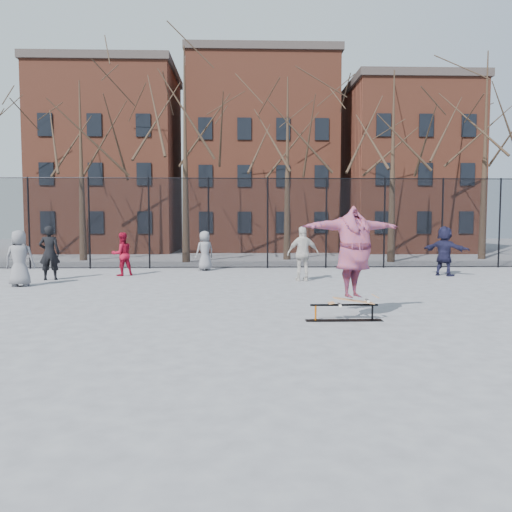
{
  "coord_description": "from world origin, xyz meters",
  "views": [
    {
      "loc": [
        0.02,
        -9.0,
        2.08
      ],
      "look_at": [
        0.34,
        1.5,
        1.35
      ],
      "focal_mm": 35.0,
      "sensor_mm": 36.0,
      "label": 1
    }
  ],
  "objects_px": {
    "skateboard": "(353,301)",
    "bystander_grey": "(20,258)",
    "bystander_white": "(303,254)",
    "bystander_extra": "(205,251)",
    "skate_rail": "(344,314)",
    "bystander_navy": "(445,251)",
    "skater": "(354,253)",
    "bystander_red": "(122,254)",
    "bystander_black": "(49,253)"
  },
  "relations": [
    {
      "from": "skateboard",
      "to": "bystander_grey",
      "type": "xyz_separation_m",
      "value": [
        -9.4,
        5.78,
        0.49
      ]
    },
    {
      "from": "bystander_white",
      "to": "bystander_extra",
      "type": "bearing_deg",
      "value": -52.87
    },
    {
      "from": "skate_rail",
      "to": "bystander_white",
      "type": "height_order",
      "value": "bystander_white"
    },
    {
      "from": "skateboard",
      "to": "bystander_extra",
      "type": "distance_m",
      "value": 11.42
    },
    {
      "from": "skate_rail",
      "to": "bystander_white",
      "type": "relative_size",
      "value": 0.85
    },
    {
      "from": "bystander_grey",
      "to": "bystander_navy",
      "type": "height_order",
      "value": "bystander_navy"
    },
    {
      "from": "skater",
      "to": "skate_rail",
      "type": "bearing_deg",
      "value": 158.38
    },
    {
      "from": "bystander_grey",
      "to": "bystander_red",
      "type": "height_order",
      "value": "bystander_grey"
    },
    {
      "from": "bystander_black",
      "to": "bystander_white",
      "type": "height_order",
      "value": "bystander_black"
    },
    {
      "from": "bystander_black",
      "to": "bystander_navy",
      "type": "relative_size",
      "value": 1.01
    },
    {
      "from": "skateboard",
      "to": "bystander_white",
      "type": "bearing_deg",
      "value": 91.58
    },
    {
      "from": "bystander_white",
      "to": "bystander_navy",
      "type": "xyz_separation_m",
      "value": [
        5.6,
        1.51,
        -0.0
      ]
    },
    {
      "from": "skateboard",
      "to": "bystander_red",
      "type": "bearing_deg",
      "value": 127.89
    },
    {
      "from": "skateboard",
      "to": "bystander_black",
      "type": "height_order",
      "value": "bystander_black"
    },
    {
      "from": "skater",
      "to": "bystander_red",
      "type": "distance_m",
      "value": 11.23
    },
    {
      "from": "skater",
      "to": "bystander_black",
      "type": "height_order",
      "value": "skater"
    },
    {
      "from": "skate_rail",
      "to": "bystander_white",
      "type": "xyz_separation_m",
      "value": [
        -0.0,
        6.95,
        0.81
      ]
    },
    {
      "from": "skate_rail",
      "to": "bystander_navy",
      "type": "bearing_deg",
      "value": 56.48
    },
    {
      "from": "skater",
      "to": "bystander_red",
      "type": "relative_size",
      "value": 1.41
    },
    {
      "from": "bystander_black",
      "to": "bystander_extra",
      "type": "height_order",
      "value": "bystander_black"
    },
    {
      "from": "bystander_black",
      "to": "bystander_extra",
      "type": "relative_size",
      "value": 1.15
    },
    {
      "from": "skateboard",
      "to": "bystander_navy",
      "type": "relative_size",
      "value": 0.48
    },
    {
      "from": "skate_rail",
      "to": "skater",
      "type": "xyz_separation_m",
      "value": [
        0.19,
        0.0,
        1.28
      ]
    },
    {
      "from": "skateboard",
      "to": "bystander_white",
      "type": "height_order",
      "value": "bystander_white"
    },
    {
      "from": "skater",
      "to": "bystander_white",
      "type": "xyz_separation_m",
      "value": [
        -0.19,
        6.95,
        -0.46
      ]
    },
    {
      "from": "bystander_red",
      "to": "bystander_navy",
      "type": "height_order",
      "value": "bystander_navy"
    },
    {
      "from": "bystander_navy",
      "to": "bystander_extra",
      "type": "xyz_separation_m",
      "value": [
        -9.28,
        2.28,
        -0.11
      ]
    },
    {
      "from": "skateboard",
      "to": "skate_rail",
      "type": "bearing_deg",
      "value": 180.0
    },
    {
      "from": "bystander_black",
      "to": "bystander_white",
      "type": "distance_m",
      "value": 8.95
    },
    {
      "from": "skater",
      "to": "bystander_navy",
      "type": "distance_m",
      "value": 10.05
    },
    {
      "from": "bystander_red",
      "to": "bystander_navy",
      "type": "xyz_separation_m",
      "value": [
        12.3,
        -0.39,
        0.12
      ]
    },
    {
      "from": "skate_rail",
      "to": "bystander_navy",
      "type": "distance_m",
      "value": 10.18
    },
    {
      "from": "bystander_grey",
      "to": "skateboard",
      "type": "bearing_deg",
      "value": 141.26
    },
    {
      "from": "skater",
      "to": "bystander_white",
      "type": "height_order",
      "value": "skater"
    },
    {
      "from": "bystander_white",
      "to": "bystander_navy",
      "type": "height_order",
      "value": "bystander_white"
    },
    {
      "from": "skater",
      "to": "bystander_navy",
      "type": "bearing_deg",
      "value": 35.77
    },
    {
      "from": "skateboard",
      "to": "skater",
      "type": "relative_size",
      "value": 0.39
    },
    {
      "from": "bystander_extra",
      "to": "bystander_red",
      "type": "bearing_deg",
      "value": -1.58
    },
    {
      "from": "bystander_white",
      "to": "bystander_navy",
      "type": "distance_m",
      "value": 5.8
    },
    {
      "from": "bystander_red",
      "to": "bystander_extra",
      "type": "xyz_separation_m",
      "value": [
        3.01,
        1.88,
        0.01
      ]
    },
    {
      "from": "skateboard",
      "to": "bystander_extra",
      "type": "height_order",
      "value": "bystander_extra"
    },
    {
      "from": "skateboard",
      "to": "bystander_grey",
      "type": "height_order",
      "value": "bystander_grey"
    },
    {
      "from": "skate_rail",
      "to": "bystander_red",
      "type": "distance_m",
      "value": 11.12
    },
    {
      "from": "bystander_black",
      "to": "bystander_white",
      "type": "relative_size",
      "value": 1.01
    },
    {
      "from": "bystander_black",
      "to": "bystander_white",
      "type": "bearing_deg",
      "value": 164.42
    },
    {
      "from": "skate_rail",
      "to": "skateboard",
      "type": "distance_m",
      "value": 0.33
    },
    {
      "from": "bystander_black",
      "to": "bystander_navy",
      "type": "height_order",
      "value": "bystander_black"
    },
    {
      "from": "skateboard",
      "to": "bystander_white",
      "type": "relative_size",
      "value": 0.48
    },
    {
      "from": "skater",
      "to": "bystander_red",
      "type": "height_order",
      "value": "skater"
    },
    {
      "from": "bystander_white",
      "to": "bystander_extra",
      "type": "xyz_separation_m",
      "value": [
        -3.68,
        3.78,
        -0.11
      ]
    }
  ]
}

